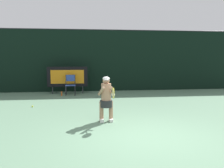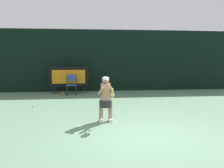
{
  "view_description": "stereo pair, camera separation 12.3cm",
  "coord_description": "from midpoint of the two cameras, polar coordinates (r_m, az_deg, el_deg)",
  "views": [
    {
      "loc": [
        -1.58,
        -5.67,
        2.03
      ],
      "look_at": [
        -0.51,
        2.86,
        1.05
      ],
      "focal_mm": 38.04,
      "sensor_mm": 36.0,
      "label": 1
    },
    {
      "loc": [
        -1.46,
        -5.69,
        2.03
      ],
      "look_at": [
        -0.51,
        2.86,
        1.05
      ],
      "focal_mm": 38.04,
      "sensor_mm": 36.0,
      "label": 2
    }
  ],
  "objects": [
    {
      "name": "tennis_racket",
      "position": [
        6.87,
        0.6,
        -2.18
      ],
      "size": [
        0.03,
        0.6,
        0.31
      ],
      "rotation": [
        0.0,
        0.0,
        -0.04
      ],
      "color": "black"
    },
    {
      "name": "scoreboard",
      "position": [
        13.37,
        -10.09,
        1.75
      ],
      "size": [
        2.2,
        0.21,
        1.5
      ],
      "color": "black",
      "rests_on": "ground"
    },
    {
      "name": "tennis_player",
      "position": [
        7.47,
        -1.06,
        -3.25
      ],
      "size": [
        0.53,
        0.61,
        1.42
      ],
      "color": "white",
      "rests_on": "ground"
    },
    {
      "name": "water_bottle",
      "position": [
        12.76,
        -11.47,
        -2.23
      ],
      "size": [
        0.07,
        0.07,
        0.27
      ],
      "color": "#D16123",
      "rests_on": "ground"
    },
    {
      "name": "tennis_ball_loose",
      "position": [
        10.24,
        -18.11,
        -5.07
      ],
      "size": [
        0.07,
        0.07,
        0.07
      ],
      "color": "#CCDB3D",
      "rests_on": "ground"
    },
    {
      "name": "umpire_chair",
      "position": [
        12.86,
        -9.41,
        0.11
      ],
      "size": [
        0.52,
        0.44,
        1.08
      ],
      "color": "black",
      "rests_on": "ground"
    },
    {
      "name": "backdrop_screen",
      "position": [
        14.26,
        -0.26,
        5.62
      ],
      "size": [
        18.0,
        0.12,
        3.66
      ],
      "color": "black",
      "rests_on": "ground"
    },
    {
      "name": "ground",
      "position": [
        6.06,
        8.8,
        -13.25
      ],
      "size": [
        18.0,
        22.0,
        0.03
      ],
      "color": "slate"
    }
  ]
}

